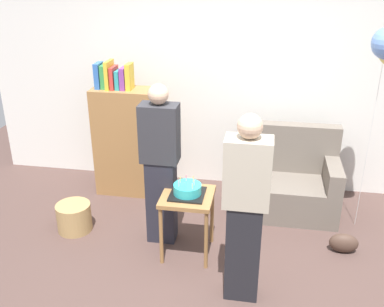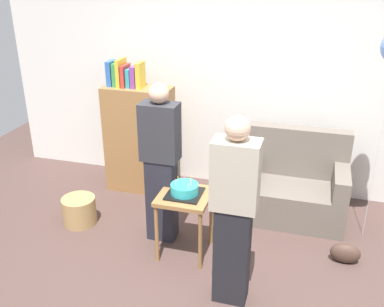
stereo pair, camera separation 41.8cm
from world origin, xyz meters
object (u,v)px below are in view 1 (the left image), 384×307
Objects in this scene: person_blowing_candles at (160,165)px; handbag at (344,243)px; wicker_basket at (74,217)px; side_table at (187,204)px; birthday_cake at (187,190)px; couch at (287,182)px; bookshelf at (129,139)px; person_holding_cake at (245,210)px.

handbag is at bearing -8.80° from person_blowing_candles.
wicker_basket is at bearing 169.27° from person_blowing_candles.
wicker_basket is at bearing -178.34° from handbag.
birthday_cake reaches higher than side_table.
person_blowing_candles is 5.82× the size of handbag.
person_blowing_candles is 1.17m from wicker_basket.
side_table is at bearing -133.55° from couch.
bookshelf is 2.64m from handbag.
side_table is at bearing -33.34° from person_holding_cake.
person_blowing_candles reaches higher than handbag.
person_holding_cake is at bearing -42.18° from birthday_cake.
person_holding_cake is at bearing -104.84° from couch.
person_blowing_candles is (-0.30, 0.19, 0.14)m from birthday_cake.
person_holding_cake is at bearing -47.89° from bookshelf.
person_blowing_candles is at bearing -177.68° from handbag.
birthday_cake is 1.64m from handbag.
couch is at bearing 46.45° from birthday_cake.
side_table reaches higher than handbag.
handbag is at bearing 9.88° from birthday_cake.
wicker_basket is (-0.34, -0.94, -0.54)m from bookshelf.
couch is 0.67× the size of person_blowing_candles.
birthday_cake is (0.92, -1.12, 0.00)m from bookshelf.
person_holding_cake is 5.82× the size of handbag.
side_table is 2.00× the size of birthday_cake.
person_blowing_candles is at bearing -56.51° from bookshelf.
couch reaches higher than handbag.
side_table is at bearing -8.29° from wicker_basket.
bookshelf is 1.13m from person_blowing_candles.
person_blowing_candles reaches higher than side_table.
couch reaches higher than side_table.
person_holding_cake reaches higher than bookshelf.
person_holding_cake reaches higher than side_table.
birthday_cake reaches higher than handbag.
person_holding_cake is at bearing -141.00° from handbag.
person_holding_cake is at bearing -42.18° from side_table.
birthday_cake is (-0.00, 0.00, 0.15)m from side_table.
bookshelf is at bearing 70.37° from wicker_basket.
person_blowing_candles is (-0.30, 0.19, 0.29)m from side_table.
bookshelf is 2.20m from person_holding_cake.
bookshelf is 5.77× the size of handbag.
person_blowing_candles is 4.53× the size of wicker_basket.
couch is 0.68× the size of bookshelf.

